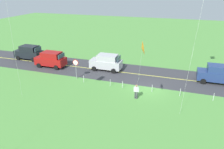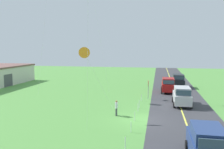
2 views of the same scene
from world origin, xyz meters
name	(u,v)px [view 2 (image 2 of 2)]	position (x,y,z in m)	size (l,w,h in m)	color
ground_plane	(143,120)	(0.00, 0.00, -0.05)	(120.00, 120.00, 0.10)	#549342
asphalt_road	(186,122)	(0.00, -4.00, 0.00)	(120.00, 7.00, 0.00)	#38383D
road_centre_stripe	(186,122)	(0.00, -4.00, 0.01)	(120.00, 0.16, 0.00)	#E5E04C
car_suv_foreground	(182,96)	(6.57, -4.22, 1.15)	(4.40, 2.12, 2.24)	#B7B7BC
car_parked_east_near	(168,85)	(14.69, -2.91, 1.15)	(4.40, 2.12, 2.24)	maroon
car_parked_east_far	(178,81)	(20.02, -4.83, 1.15)	(4.40, 2.12, 2.24)	black
car_parked_west_near	(207,144)	(-7.70, -4.36, 1.15)	(4.40, 2.12, 2.24)	navy
stop_sign	(148,86)	(9.19, -0.10, 1.80)	(0.76, 0.08, 2.56)	gray
person_adult_near	(116,107)	(0.79, 2.71, 0.86)	(0.58, 0.22, 1.60)	#3F3F47
kite_red_low	(84,53)	(-0.14, 5.73, 6.38)	(1.25, 3.61, 6.96)	silver
fence_post_0	(125,143)	(-6.94, 0.70, 0.45)	(0.05, 0.05, 0.90)	silver
fence_post_1	(131,127)	(-3.63, 0.70, 0.45)	(0.05, 0.05, 0.90)	silver
fence_post_2	(135,116)	(-0.60, 0.70, 0.45)	(0.05, 0.05, 0.90)	silver
fence_post_3	(138,107)	(2.83, 0.70, 0.45)	(0.05, 0.05, 0.90)	silver
fence_post_4	(139,104)	(4.35, 0.70, 0.45)	(0.05, 0.05, 0.90)	silver
fence_post_5	(141,98)	(7.80, 0.70, 0.45)	(0.05, 0.05, 0.90)	silver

